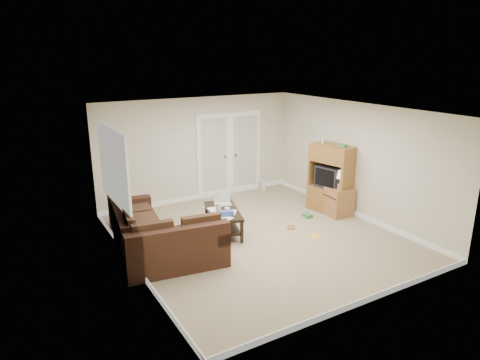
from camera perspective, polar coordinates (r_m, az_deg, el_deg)
floor at (r=8.52m, az=2.53°, el=-7.63°), size 5.50×5.50×0.00m
ceiling at (r=7.83m, az=2.76°, el=9.30°), size 5.00×5.50×0.02m
wall_left at (r=7.11m, az=-14.58°, el=-2.35°), size 0.02×5.50×2.50m
wall_right at (r=9.63m, az=15.25°, el=2.54°), size 0.02×5.50×2.50m
wall_back at (r=10.43m, az=-5.59°, el=4.09°), size 5.00×0.02×2.50m
wall_front at (r=6.09m, az=16.86°, el=-5.73°), size 5.00×0.02×2.50m
baseboards at (r=8.50m, az=2.53°, el=-7.32°), size 5.00×5.50×0.10m
french_doors at (r=10.82m, az=-1.39°, el=3.45°), size 1.80×0.05×2.13m
window_left at (r=7.96m, az=-16.50°, el=1.78°), size 0.05×1.92×1.42m
sectional_sofa at (r=7.91m, az=-11.54°, el=-7.41°), size 1.85×2.83×0.81m
coffee_table at (r=8.63m, az=-2.25°, el=-5.36°), size 0.93×1.32×0.81m
tv_armoire at (r=9.84m, az=12.05°, el=0.22°), size 0.71×1.05×1.66m
side_cabinet at (r=9.75m, az=13.03°, el=-2.48°), size 0.53×0.53×1.06m
space_heater at (r=11.24m, az=3.04°, el=-0.72°), size 0.12×0.10×0.31m
floor_magazine at (r=8.69m, az=9.95°, el=-7.34°), size 0.32×0.29×0.01m
floor_greenbox at (r=9.60m, az=8.98°, el=-4.70°), size 0.15×0.20×0.08m
floor_book at (r=9.02m, az=6.35°, el=-6.25°), size 0.26×0.26×0.02m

